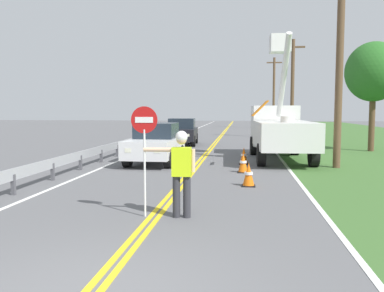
{
  "coord_description": "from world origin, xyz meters",
  "views": [
    {
      "loc": [
        1.83,
        -4.62,
        2.26
      ],
      "look_at": [
        0.36,
        7.29,
        1.2
      ],
      "focal_mm": 38.51,
      "sensor_mm": 36.0,
      "label": 1
    }
  ],
  "objects_px": {
    "utility_pole_mid": "(292,87)",
    "traffic_cone_lead": "(249,175)",
    "stop_sign_paddle": "(144,136)",
    "utility_pole_far": "(274,92)",
    "traffic_cone_tail": "(244,156)",
    "flagger_worker": "(181,168)",
    "oncoming_sedan_nearest": "(156,144)",
    "utility_bucket_truck": "(279,128)",
    "roadside_tree_verge": "(374,72)",
    "utility_pole_near": "(340,55)",
    "oncoming_sedan_second": "(182,132)",
    "traffic_cone_mid": "(243,163)"
  },
  "relations": [
    {
      "from": "utility_pole_mid",
      "to": "traffic_cone_lead",
      "type": "height_order",
      "value": "utility_pole_mid"
    },
    {
      "from": "stop_sign_paddle",
      "to": "utility_pole_far",
      "type": "xyz_separation_m",
      "value": [
        5.74,
        42.36,
        2.72
      ]
    },
    {
      "from": "traffic_cone_tail",
      "to": "utility_pole_far",
      "type": "bearing_deg",
      "value": 83.81
    },
    {
      "from": "flagger_worker",
      "to": "traffic_cone_lead",
      "type": "relative_size",
      "value": 2.61
    },
    {
      "from": "utility_pole_far",
      "to": "utility_pole_mid",
      "type": "bearing_deg",
      "value": -89.56
    },
    {
      "from": "utility_pole_mid",
      "to": "traffic_cone_lead",
      "type": "bearing_deg",
      "value": -99.88
    },
    {
      "from": "flagger_worker",
      "to": "utility_pole_far",
      "type": "xyz_separation_m",
      "value": [
        4.98,
        42.33,
        3.38
      ]
    },
    {
      "from": "flagger_worker",
      "to": "oncoming_sedan_nearest",
      "type": "height_order",
      "value": "flagger_worker"
    },
    {
      "from": "stop_sign_paddle",
      "to": "utility_bucket_truck",
      "type": "relative_size",
      "value": 0.34
    },
    {
      "from": "stop_sign_paddle",
      "to": "utility_pole_far",
      "type": "distance_m",
      "value": 42.84
    },
    {
      "from": "utility_bucket_truck",
      "to": "roadside_tree_verge",
      "type": "xyz_separation_m",
      "value": [
        5.31,
        4.27,
        2.85
      ]
    },
    {
      "from": "oncoming_sedan_nearest",
      "to": "utility_pole_near",
      "type": "distance_m",
      "value": 8.09
    },
    {
      "from": "stop_sign_paddle",
      "to": "utility_pole_mid",
      "type": "xyz_separation_m",
      "value": [
        5.88,
        24.75,
        2.32
      ]
    },
    {
      "from": "utility_bucket_truck",
      "to": "traffic_cone_lead",
      "type": "bearing_deg",
      "value": -101.93
    },
    {
      "from": "utility_pole_mid",
      "to": "roadside_tree_verge",
      "type": "bearing_deg",
      "value": -72.09
    },
    {
      "from": "flagger_worker",
      "to": "stop_sign_paddle",
      "type": "relative_size",
      "value": 0.78
    },
    {
      "from": "utility_bucket_truck",
      "to": "stop_sign_paddle",
      "type": "bearing_deg",
      "value": -108.99
    },
    {
      "from": "stop_sign_paddle",
      "to": "utility_pole_near",
      "type": "height_order",
      "value": "utility_pole_near"
    },
    {
      "from": "oncoming_sedan_nearest",
      "to": "utility_pole_near",
      "type": "relative_size",
      "value": 0.5
    },
    {
      "from": "roadside_tree_verge",
      "to": "oncoming_sedan_second",
      "type": "bearing_deg",
      "value": 165.63
    },
    {
      "from": "roadside_tree_verge",
      "to": "utility_pole_near",
      "type": "bearing_deg",
      "value": -115.69
    },
    {
      "from": "traffic_cone_lead",
      "to": "oncoming_sedan_nearest",
      "type": "bearing_deg",
      "value": 128.75
    },
    {
      "from": "oncoming_sedan_second",
      "to": "utility_pole_far",
      "type": "xyz_separation_m",
      "value": [
        7.6,
        24.54,
        3.59
      ]
    },
    {
      "from": "flagger_worker",
      "to": "utility_bucket_truck",
      "type": "height_order",
      "value": "utility_bucket_truck"
    },
    {
      "from": "oncoming_sedan_nearest",
      "to": "oncoming_sedan_second",
      "type": "height_order",
      "value": "same"
    },
    {
      "from": "stop_sign_paddle",
      "to": "oncoming_sedan_nearest",
      "type": "relative_size",
      "value": 0.56
    },
    {
      "from": "flagger_worker",
      "to": "traffic_cone_tail",
      "type": "distance_m",
      "value": 8.87
    },
    {
      "from": "traffic_cone_mid",
      "to": "traffic_cone_tail",
      "type": "xyz_separation_m",
      "value": [
        0.03,
        2.33,
        0.0
      ]
    },
    {
      "from": "utility_pole_near",
      "to": "traffic_cone_mid",
      "type": "xyz_separation_m",
      "value": [
        -3.62,
        -1.69,
        -4.0
      ]
    },
    {
      "from": "oncoming_sedan_nearest",
      "to": "traffic_cone_mid",
      "type": "xyz_separation_m",
      "value": [
        3.66,
        -2.09,
        -0.5
      ]
    },
    {
      "from": "utility_pole_near",
      "to": "traffic_cone_lead",
      "type": "xyz_separation_m",
      "value": [
        -3.47,
        -4.35,
        -4.0
      ]
    },
    {
      "from": "flagger_worker",
      "to": "oncoming_sedan_second",
      "type": "height_order",
      "value": "flagger_worker"
    },
    {
      "from": "traffic_cone_tail",
      "to": "roadside_tree_verge",
      "type": "bearing_deg",
      "value": 42.18
    },
    {
      "from": "flagger_worker",
      "to": "oncoming_sedan_second",
      "type": "xyz_separation_m",
      "value": [
        -2.62,
        17.79,
        -0.21
      ]
    },
    {
      "from": "traffic_cone_tail",
      "to": "traffic_cone_mid",
      "type": "bearing_deg",
      "value": -90.78
    },
    {
      "from": "oncoming_sedan_second",
      "to": "traffic_cone_mid",
      "type": "distance_m",
      "value": 12.05
    },
    {
      "from": "flagger_worker",
      "to": "utility_bucket_truck",
      "type": "relative_size",
      "value": 0.26
    },
    {
      "from": "stop_sign_paddle",
      "to": "traffic_cone_lead",
      "type": "relative_size",
      "value": 3.33
    },
    {
      "from": "oncoming_sedan_nearest",
      "to": "traffic_cone_mid",
      "type": "relative_size",
      "value": 5.92
    },
    {
      "from": "oncoming_sedan_second",
      "to": "utility_pole_mid",
      "type": "distance_m",
      "value": 10.86
    },
    {
      "from": "flagger_worker",
      "to": "utility_pole_near",
      "type": "xyz_separation_m",
      "value": [
        4.92,
        8.09,
        3.29
      ]
    },
    {
      "from": "flagger_worker",
      "to": "utility_pole_mid",
      "type": "distance_m",
      "value": 25.42
    },
    {
      "from": "utility_pole_far",
      "to": "traffic_cone_mid",
      "type": "xyz_separation_m",
      "value": [
        -3.67,
        -35.93,
        -4.09
      ]
    },
    {
      "from": "stop_sign_paddle",
      "to": "oncoming_sedan_nearest",
      "type": "xyz_separation_m",
      "value": [
        -1.59,
        8.53,
        -0.88
      ]
    },
    {
      "from": "flagger_worker",
      "to": "traffic_cone_lead",
      "type": "height_order",
      "value": "flagger_worker"
    },
    {
      "from": "utility_bucket_truck",
      "to": "roadside_tree_verge",
      "type": "height_order",
      "value": "roadside_tree_verge"
    },
    {
      "from": "utility_pole_mid",
      "to": "roadside_tree_verge",
      "type": "relative_size",
      "value": 1.3
    },
    {
      "from": "stop_sign_paddle",
      "to": "traffic_cone_tail",
      "type": "xyz_separation_m",
      "value": [
        2.1,
        8.77,
        -1.37
      ]
    },
    {
      "from": "stop_sign_paddle",
      "to": "roadside_tree_verge",
      "type": "relative_size",
      "value": 0.39
    },
    {
      "from": "traffic_cone_lead",
      "to": "traffic_cone_mid",
      "type": "height_order",
      "value": "same"
    }
  ]
}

